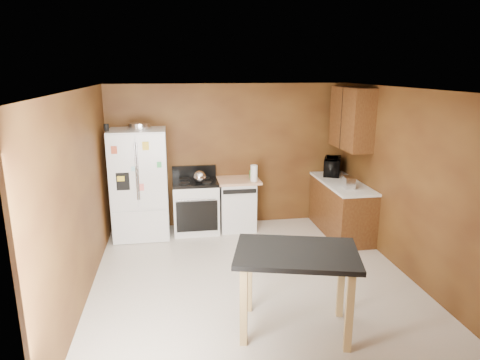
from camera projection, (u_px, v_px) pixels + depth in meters
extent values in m
plane|color=beige|center=(253.00, 280.00, 5.72)|extent=(4.50, 4.50, 0.00)
plane|color=white|center=(254.00, 89.00, 5.09)|extent=(4.50, 4.50, 0.00)
plane|color=brown|center=(230.00, 156.00, 7.56)|extent=(4.20, 0.00, 4.20)
plane|color=brown|center=(309.00, 270.00, 3.26)|extent=(4.20, 0.00, 4.20)
plane|color=brown|center=(81.00, 198.00, 5.09)|extent=(0.00, 4.50, 4.50)
plane|color=brown|center=(407.00, 183.00, 5.73)|extent=(0.00, 4.50, 4.50)
cylinder|color=silver|center=(139.00, 126.00, 6.87)|extent=(0.39, 0.39, 0.10)
cylinder|color=black|center=(106.00, 128.00, 6.60)|extent=(0.08, 0.08, 0.11)
sphere|color=silver|center=(200.00, 177.00, 7.07)|extent=(0.21, 0.21, 0.21)
cylinder|color=white|center=(254.00, 173.00, 7.23)|extent=(0.14, 0.14, 0.27)
cylinder|color=green|center=(253.00, 174.00, 7.48)|extent=(0.14, 0.14, 0.12)
cube|color=silver|center=(349.00, 182.00, 6.80)|extent=(0.18, 0.26, 0.18)
imported|color=black|center=(332.00, 167.00, 7.63)|extent=(0.52, 0.60, 0.28)
cube|color=white|center=(140.00, 184.00, 7.05)|extent=(0.90, 0.75, 1.80)
cube|color=white|center=(122.00, 173.00, 6.58)|extent=(0.43, 0.02, 1.20)
cube|color=white|center=(152.00, 172.00, 6.65)|extent=(0.43, 0.02, 1.20)
cube|color=white|center=(141.00, 227.00, 6.84)|extent=(0.88, 0.02, 0.54)
cube|color=black|center=(123.00, 181.00, 6.61)|extent=(0.20, 0.01, 0.28)
cylinder|color=silver|center=(136.00, 172.00, 6.58)|extent=(0.02, 0.02, 0.90)
cylinder|color=silver|center=(138.00, 172.00, 6.59)|extent=(0.02, 0.02, 0.90)
cube|color=#C34D2D|center=(114.00, 150.00, 6.45)|extent=(0.09, 0.00, 0.12)
cube|color=yellow|center=(146.00, 146.00, 6.51)|extent=(0.10, 0.00, 0.13)
cube|color=#40B45D|center=(159.00, 165.00, 6.61)|extent=(0.07, 0.00, 0.09)
cube|color=yellow|center=(121.00, 179.00, 6.57)|extent=(0.11, 0.00, 0.08)
cube|color=#FF7771|center=(141.00, 187.00, 6.66)|extent=(0.08, 0.00, 0.11)
cube|color=#98D9E4|center=(134.00, 169.00, 6.56)|extent=(0.07, 0.00, 0.07)
cube|color=white|center=(196.00, 207.00, 7.36)|extent=(0.76, 0.65, 0.85)
cube|color=black|center=(195.00, 182.00, 7.24)|extent=(0.76, 0.65, 0.05)
cube|color=black|center=(194.00, 171.00, 7.49)|extent=(0.76, 0.06, 0.20)
cube|color=black|center=(197.00, 216.00, 7.05)|extent=(0.68, 0.02, 0.52)
cylinder|color=silver|center=(197.00, 200.00, 6.97)|extent=(0.62, 0.02, 0.02)
cylinder|color=black|center=(184.00, 179.00, 7.36)|extent=(0.17, 0.17, 0.02)
cylinder|color=black|center=(205.00, 178.00, 7.42)|extent=(0.17, 0.17, 0.02)
cylinder|color=black|center=(185.00, 183.00, 7.06)|extent=(0.17, 0.17, 0.02)
cylinder|color=black|center=(206.00, 182.00, 7.11)|extent=(0.17, 0.17, 0.02)
cube|color=white|center=(237.00, 205.00, 7.49)|extent=(0.60, 0.60, 0.85)
cube|color=black|center=(240.00, 191.00, 7.11)|extent=(0.56, 0.02, 0.07)
cube|color=tan|center=(237.00, 180.00, 7.38)|extent=(0.78, 0.62, 0.04)
cube|color=brown|center=(341.00, 209.00, 7.27)|extent=(0.60, 1.55, 0.86)
cube|color=white|center=(343.00, 183.00, 7.16)|extent=(0.63, 1.58, 0.04)
cube|color=brown|center=(352.00, 118.00, 7.00)|extent=(0.35, 1.05, 1.00)
cube|color=black|center=(341.00, 119.00, 6.98)|extent=(0.01, 0.01, 1.00)
cube|color=black|center=(297.00, 253.00, 4.42)|extent=(1.44, 1.14, 0.05)
cube|color=tan|center=(249.00, 275.00, 4.89)|extent=(0.09, 0.09, 0.91)
cube|color=tan|center=(341.00, 279.00, 4.79)|extent=(0.09, 0.09, 0.91)
cube|color=tan|center=(244.00, 304.00, 4.28)|extent=(0.09, 0.09, 0.91)
cube|color=tan|center=(350.00, 310.00, 4.17)|extent=(0.09, 0.09, 0.91)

